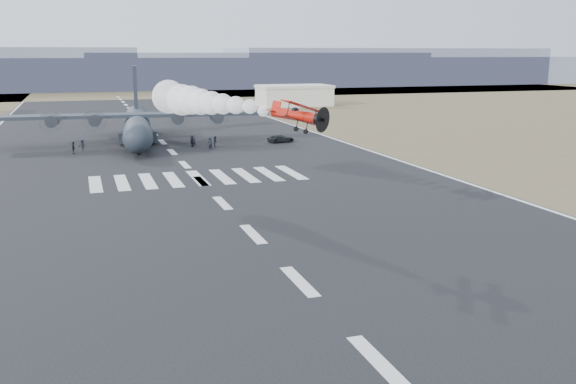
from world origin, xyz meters
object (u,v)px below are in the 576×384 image
transport_aircraft (137,124)px  crew_h (132,146)px  support_vehicle (281,139)px  crew_b (215,142)px  crew_c (82,145)px  crew_g (194,142)px  crew_a (210,143)px  aerobatic_biplane (298,115)px  crew_e (210,142)px  crew_d (73,148)px  crew_f (192,141)px  hangar_right (294,95)px

transport_aircraft → crew_h: 9.75m
support_vehicle → crew_b: 11.92m
crew_c → crew_h: 7.75m
crew_b → crew_g: bearing=74.0°
crew_a → crew_b: size_ratio=1.05×
aerobatic_biplane → support_vehicle: bearing=55.4°
support_vehicle → crew_e: crew_e is taller
transport_aircraft → crew_d: (-10.34, -9.39, -2.34)m
support_vehicle → crew_c: crew_c is taller
transport_aircraft → crew_h: (-1.74, -9.28, -2.41)m
crew_a → crew_c: bearing=11.0°
aerobatic_biplane → crew_e: bearing=68.0°
crew_h → crew_e: bearing=-4.1°
support_vehicle → crew_a: crew_a is taller
transport_aircraft → crew_f: size_ratio=24.26×
crew_f → crew_g: 0.57m
crew_b → crew_c: crew_c is taller
hangar_right → support_vehicle: bearing=-110.2°
crew_f → crew_b: bearing=73.3°
aerobatic_biplane → transport_aircraft: transport_aircraft is taller
crew_b → crew_g: 3.46m
transport_aircraft → crew_a: (10.26, -10.77, -2.34)m
support_vehicle → crew_b: (-11.76, -1.95, 0.24)m
hangar_right → crew_h: bearing=-124.5°
support_vehicle → crew_d: crew_d is taller
crew_d → crew_e: crew_d is taller
crew_d → crew_f: bearing=-89.8°
crew_b → crew_f: crew_f is taller
crew_h → aerobatic_biplane: bearing=-87.2°
transport_aircraft → crew_b: (11.50, -8.73, -2.39)m
aerobatic_biplane → crew_g: 54.88m
support_vehicle → crew_g: bearing=80.8°
crew_a → crew_d: 20.65m
transport_aircraft → crew_f: (7.96, -7.06, -2.36)m
crew_a → crew_h: bearing=16.1°
support_vehicle → crew_a: bearing=95.0°
crew_h → crew_c: bearing=152.8°
hangar_right → aerobatic_biplane: bearing=-108.4°
hangar_right → aerobatic_biplane: size_ratio=3.69×
crew_d → crew_h: bearing=-96.4°
aerobatic_biplane → crew_h: size_ratio=3.25×
crew_g → crew_f: bearing=119.8°
crew_a → crew_c: crew_a is taller
crew_d → crew_f: crew_d is taller
crew_b → crew_f: (-3.54, 1.67, 0.03)m
hangar_right → crew_b: hangar_right is taller
transport_aircraft → crew_g: (8.25, -7.54, -2.47)m
aerobatic_biplane → crew_f: size_ratio=3.07×
crew_a → crew_b: crew_a is taller
aerobatic_biplane → crew_f: 55.32m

